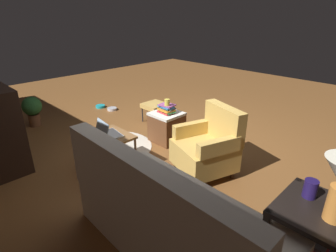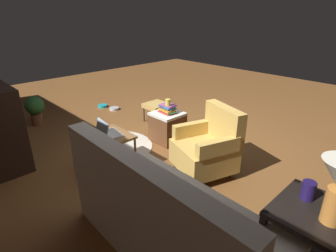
{
  "view_description": "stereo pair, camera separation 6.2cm",
  "coord_description": "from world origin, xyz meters",
  "px_view_note": "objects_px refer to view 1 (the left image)",
  "views": [
    {
      "loc": [
        -2.52,
        2.76,
        1.95
      ],
      "look_at": [
        -0.17,
        0.43,
        0.55
      ],
      "focal_mm": 29.05,
      "sensor_mm": 36.0,
      "label": 1
    },
    {
      "loc": [
        -2.56,
        2.71,
        1.95
      ],
      "look_at": [
        -0.17,
        0.43,
        0.55
      ],
      "focal_mm": 29.05,
      "sensor_mm": 36.0,
      "label": 2
    }
  ],
  "objects_px": {
    "book_stack_hamper": "(167,109)",
    "pet_bowl_teal": "(100,106)",
    "pet_bowl_steel": "(112,109)",
    "potted_plant": "(32,109)",
    "side_table": "(317,229)",
    "laptop": "(108,132)",
    "small_vase": "(310,189)",
    "book_stack_shelf": "(312,245)",
    "laptop_desk": "(111,139)",
    "yellow_mug": "(167,102)",
    "ottoman": "(155,106)",
    "armchair": "(208,147)",
    "wicker_hamper": "(167,127)",
    "couch": "(172,220)"
  },
  "relations": [
    {
      "from": "couch",
      "to": "yellow_mug",
      "type": "xyz_separation_m",
      "value": [
        1.56,
        -1.48,
        0.34
      ]
    },
    {
      "from": "couch",
      "to": "book_stack_shelf",
      "type": "xyz_separation_m",
      "value": [
        -0.9,
        -0.71,
        -0.13
      ]
    },
    {
      "from": "couch",
      "to": "yellow_mug",
      "type": "bearing_deg",
      "value": -43.46
    },
    {
      "from": "laptop",
      "to": "wicker_hamper",
      "type": "distance_m",
      "value": 1.17
    },
    {
      "from": "pet_bowl_steel",
      "to": "potted_plant",
      "type": "bearing_deg",
      "value": 79.38
    },
    {
      "from": "book_stack_hamper",
      "to": "potted_plant",
      "type": "height_order",
      "value": "book_stack_hamper"
    },
    {
      "from": "side_table",
      "to": "laptop",
      "type": "xyz_separation_m",
      "value": [
        2.43,
        0.33,
        0.16
      ]
    },
    {
      "from": "small_vase",
      "to": "laptop",
      "type": "bearing_deg",
      "value": 10.54
    },
    {
      "from": "ottoman",
      "to": "pet_bowl_teal",
      "type": "height_order",
      "value": "ottoman"
    },
    {
      "from": "armchair",
      "to": "wicker_hamper",
      "type": "xyz_separation_m",
      "value": [
        1.03,
        -0.28,
        -0.12
      ]
    },
    {
      "from": "side_table",
      "to": "small_vase",
      "type": "relative_size",
      "value": 4.12
    },
    {
      "from": "wicker_hamper",
      "to": "laptop_desk",
      "type": "bearing_deg",
      "value": 94.22
    },
    {
      "from": "pet_bowl_teal",
      "to": "potted_plant",
      "type": "height_order",
      "value": "potted_plant"
    },
    {
      "from": "armchair",
      "to": "potted_plant",
      "type": "height_order",
      "value": "armchair"
    },
    {
      "from": "laptop",
      "to": "yellow_mug",
      "type": "height_order",
      "value": "yellow_mug"
    },
    {
      "from": "laptop_desk",
      "to": "potted_plant",
      "type": "height_order",
      "value": "potted_plant"
    },
    {
      "from": "laptop_desk",
      "to": "side_table",
      "type": "bearing_deg",
      "value": -173.29
    },
    {
      "from": "laptop_desk",
      "to": "yellow_mug",
      "type": "relative_size",
      "value": 5.6
    },
    {
      "from": "armchair",
      "to": "book_stack_shelf",
      "type": "distance_m",
      "value": 1.57
    },
    {
      "from": "book_stack_shelf",
      "to": "ottoman",
      "type": "bearing_deg",
      "value": -20.72
    },
    {
      "from": "ottoman",
      "to": "pet_bowl_steel",
      "type": "relative_size",
      "value": 2.0
    },
    {
      "from": "book_stack_shelf",
      "to": "potted_plant",
      "type": "xyz_separation_m",
      "value": [
        4.65,
        0.47,
        0.14
      ]
    },
    {
      "from": "couch",
      "to": "ottoman",
      "type": "bearing_deg",
      "value": -39.52
    },
    {
      "from": "book_stack_hamper",
      "to": "pet_bowl_teal",
      "type": "xyz_separation_m",
      "value": [
        2.2,
        -0.13,
        -0.52
      ]
    },
    {
      "from": "book_stack_shelf",
      "to": "wicker_hamper",
      "type": "relative_size",
      "value": 0.54
    },
    {
      "from": "side_table",
      "to": "book_stack_shelf",
      "type": "xyz_separation_m",
      "value": [
        0.01,
        0.0,
        -0.17
      ]
    },
    {
      "from": "side_table",
      "to": "pet_bowl_teal",
      "type": "xyz_separation_m",
      "value": [
        4.71,
        -0.93,
        -0.34
      ]
    },
    {
      "from": "couch",
      "to": "side_table",
      "type": "height_order",
      "value": "couch"
    },
    {
      "from": "couch",
      "to": "side_table",
      "type": "xyz_separation_m",
      "value": [
        -0.91,
        -0.71,
        0.04
      ]
    },
    {
      "from": "laptop",
      "to": "wicker_hamper",
      "type": "relative_size",
      "value": 0.73
    },
    {
      "from": "ottoman",
      "to": "potted_plant",
      "type": "relative_size",
      "value": 0.73
    },
    {
      "from": "laptop_desk",
      "to": "ottoman",
      "type": "bearing_deg",
      "value": -61.48
    },
    {
      "from": "small_vase",
      "to": "yellow_mug",
      "type": "height_order",
      "value": "yellow_mug"
    },
    {
      "from": "wicker_hamper",
      "to": "small_vase",
      "type": "bearing_deg",
      "value": 163.48
    },
    {
      "from": "book_stack_hamper",
      "to": "ottoman",
      "type": "height_order",
      "value": "book_stack_hamper"
    },
    {
      "from": "pet_bowl_teal",
      "to": "potted_plant",
      "type": "bearing_deg",
      "value": 91.97
    },
    {
      "from": "ottoman",
      "to": "book_stack_shelf",
      "type": "bearing_deg",
      "value": 159.28
    },
    {
      "from": "side_table",
      "to": "small_vase",
      "type": "bearing_deg",
      "value": -35.54
    },
    {
      "from": "armchair",
      "to": "pet_bowl_steel",
      "type": "bearing_deg",
      "value": -9.55
    },
    {
      "from": "armchair",
      "to": "small_vase",
      "type": "height_order",
      "value": "armchair"
    },
    {
      "from": "armchair",
      "to": "side_table",
      "type": "distance_m",
      "value": 1.57
    },
    {
      "from": "book_stack_shelf",
      "to": "ottoman",
      "type": "height_order",
      "value": "ottoman"
    },
    {
      "from": "wicker_hamper",
      "to": "potted_plant",
      "type": "height_order",
      "value": "potted_plant"
    },
    {
      "from": "small_vase",
      "to": "wicker_hamper",
      "type": "height_order",
      "value": "small_vase"
    },
    {
      "from": "yellow_mug",
      "to": "laptop_desk",
      "type": "bearing_deg",
      "value": 91.98
    },
    {
      "from": "yellow_mug",
      "to": "ottoman",
      "type": "bearing_deg",
      "value": -30.12
    },
    {
      "from": "ottoman",
      "to": "potted_plant",
      "type": "bearing_deg",
      "value": 50.36
    },
    {
      "from": "book_stack_hamper",
      "to": "side_table",
      "type": "bearing_deg",
      "value": 162.3
    },
    {
      "from": "side_table",
      "to": "small_vase",
      "type": "xyz_separation_m",
      "value": [
        0.14,
        -0.1,
        0.26
      ]
    },
    {
      "from": "laptop_desk",
      "to": "pet_bowl_steel",
      "type": "bearing_deg",
      "value": -33.58
    }
  ]
}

